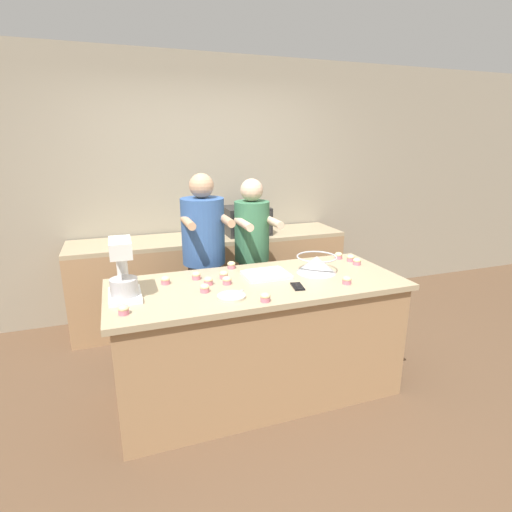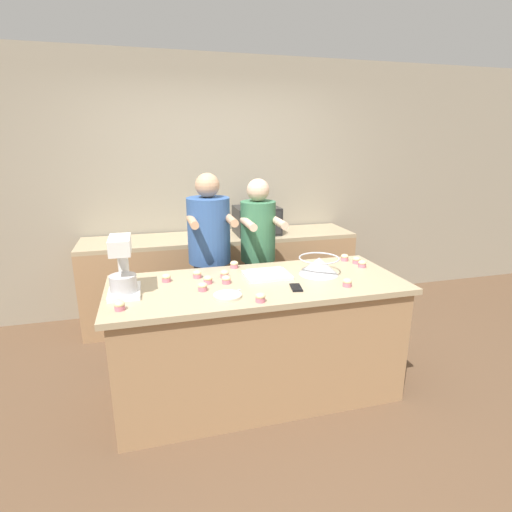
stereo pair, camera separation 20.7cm
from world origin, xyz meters
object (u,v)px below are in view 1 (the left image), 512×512
(mixing_bowl, at_px, (316,264))
(cupcake_8, at_px, (339,256))
(cupcake_12, at_px, (165,280))
(cupcake_10, at_px, (347,280))
(person_left, at_px, (204,264))
(cupcake_6, at_px, (265,297))
(cupcake_11, at_px, (231,265))
(small_plate, at_px, (231,296))
(cell_phone, at_px, (298,286))
(cupcake_9, at_px, (224,275))
(cupcake_3, at_px, (227,280))
(cupcake_4, at_px, (208,281))
(stand_mixer, at_px, (123,273))
(cupcake_5, at_px, (196,276))
(microwave_oven, at_px, (246,220))
(cupcake_7, at_px, (124,310))
(knife, at_px, (231,296))
(cupcake_2, at_px, (205,288))
(cupcake_1, at_px, (357,261))
(baking_tray, at_px, (266,274))
(person_right, at_px, (252,261))
(cupcake_0, at_px, (351,258))

(mixing_bowl, height_order, cupcake_8, mixing_bowl)
(mixing_bowl, height_order, cupcake_12, mixing_bowl)
(cupcake_10, bearing_deg, person_left, 129.70)
(cupcake_6, distance_m, cupcake_11, 0.72)
(small_plate, bearing_deg, cupcake_11, 73.75)
(cell_phone, distance_m, cupcake_9, 0.55)
(cupcake_3, distance_m, cupcake_4, 0.13)
(person_left, relative_size, stand_mixer, 4.18)
(stand_mixer, xyz_separation_m, cupcake_12, (0.28, 0.17, -0.14))
(cupcake_5, bearing_deg, microwave_oven, 57.34)
(cupcake_7, relative_size, cupcake_10, 1.00)
(cupcake_4, bearing_deg, cupcake_6, -57.50)
(microwave_oven, relative_size, cupcake_5, 7.13)
(knife, relative_size, cupcake_12, 2.98)
(small_plate, xyz_separation_m, cupcake_6, (0.18, -0.13, 0.02))
(cupcake_2, relative_size, cupcake_5, 1.00)
(cupcake_5, bearing_deg, knife, -70.07)
(cupcake_5, bearing_deg, person_left, 71.59)
(cupcake_2, distance_m, cupcake_11, 0.53)
(cupcake_3, bearing_deg, cupcake_7, -157.65)
(cupcake_7, bearing_deg, small_plate, 3.08)
(cupcake_1, xyz_separation_m, cupcake_6, (-0.97, -0.47, 0.00))
(microwave_oven, distance_m, small_plate, 1.78)
(baking_tray, distance_m, cupcake_9, 0.31)
(cupcake_10, bearing_deg, cupcake_11, 137.23)
(stand_mixer, distance_m, cupcake_12, 0.35)
(person_right, height_order, cupcake_6, person_right)
(small_plate, bearing_deg, person_right, 63.70)
(baking_tray, bearing_deg, mixing_bowl, -5.14)
(baking_tray, relative_size, cupcake_0, 5.19)
(knife, bearing_deg, cupcake_2, 138.22)
(microwave_oven, bearing_deg, cupcake_10, -83.64)
(cupcake_8, bearing_deg, cupcake_5, -174.78)
(person_right, xyz_separation_m, small_plate, (-0.46, -0.94, 0.08))
(cupcake_3, bearing_deg, cupcake_10, -19.22)
(baking_tray, height_order, cupcake_2, cupcake_2)
(cupcake_2, height_order, cupcake_6, same)
(cupcake_0, distance_m, cupcake_8, 0.11)
(cupcake_4, relative_size, cupcake_10, 1.00)
(cupcake_1, height_order, cupcake_5, same)
(cupcake_6, height_order, cupcake_10, same)
(cupcake_5, distance_m, cupcake_12, 0.22)
(cupcake_4, bearing_deg, cupcake_1, 2.49)
(person_right, distance_m, cupcake_12, 0.99)
(cupcake_10, bearing_deg, stand_mixer, 170.21)
(baking_tray, relative_size, cupcake_10, 5.19)
(cupcake_5, height_order, cupcake_7, same)
(small_plate, xyz_separation_m, cupcake_0, (1.16, 0.44, 0.02))
(stand_mixer, relative_size, cupcake_12, 6.02)
(cell_phone, bearing_deg, stand_mixer, 170.07)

